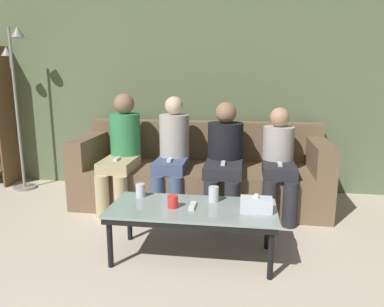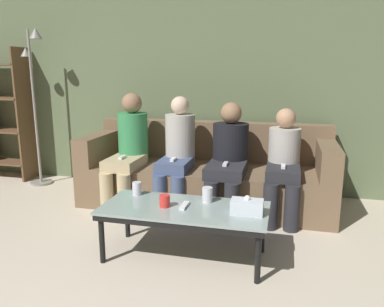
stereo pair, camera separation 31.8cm
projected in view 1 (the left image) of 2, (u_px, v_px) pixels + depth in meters
wall_back at (207, 75)px, 4.18m from camera, size 12.00×0.06×2.60m
couch at (201, 174)px, 3.90m from camera, size 2.50×0.89×0.81m
coffee_table at (193, 212)px, 2.70m from camera, size 1.20×0.54×0.39m
cup_near_left at (173, 202)px, 2.68m from camera, size 0.08×0.08×0.09m
cup_near_right at (140, 190)px, 2.91m from camera, size 0.07×0.07×0.10m
cup_far_center at (214, 194)px, 2.80m from camera, size 0.08×0.08×0.11m
tissue_box at (256, 204)px, 2.60m from camera, size 0.22×0.12×0.13m
game_remote at (193, 206)px, 2.69m from camera, size 0.04×0.15×0.02m
standing_lamp at (17, 92)px, 4.16m from camera, size 0.31×0.26×1.82m
seated_person_left_end at (122, 148)px, 3.73m from camera, size 0.31×0.68×1.13m
seated_person_mid_left at (173, 151)px, 3.67m from camera, size 0.31×0.62×1.11m
seated_person_mid_right at (224, 155)px, 3.59m from camera, size 0.35×0.74×1.06m
seated_person_right_end at (279, 160)px, 3.52m from camera, size 0.31×0.65×1.01m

